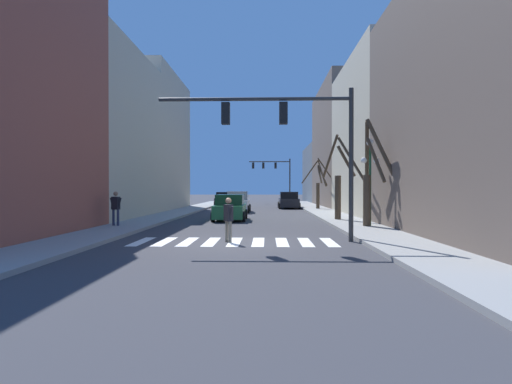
{
  "coord_description": "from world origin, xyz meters",
  "views": [
    {
      "loc": [
        1.22,
        -14.84,
        2.04
      ],
      "look_at": [
        0.28,
        20.32,
        1.74
      ],
      "focal_mm": 28.0,
      "sensor_mm": 36.0,
      "label": 1
    }
  ],
  "objects_px": {
    "traffic_signal_far": "(275,170)",
    "street_tree_right_near": "(339,183)",
    "car_at_intersection": "(225,200)",
    "street_tree_right_far": "(319,185)",
    "street_tree_left_mid": "(370,177)",
    "pedestrian_waiting_at_curb": "(116,205)",
    "car_parked_right_far": "(230,208)",
    "pedestrian_on_left_sidewalk": "(228,216)",
    "street_lamp_right_corner": "(370,164)",
    "car_parked_right_mid": "(289,201)",
    "car_driving_away_lane": "(238,203)",
    "traffic_signal_near": "(292,129)"
  },
  "relations": [
    {
      "from": "traffic_signal_far",
      "to": "street_tree_right_near",
      "type": "xyz_separation_m",
      "value": [
        3.35,
        -31.02,
        -2.16
      ]
    },
    {
      "from": "street_lamp_right_corner",
      "to": "street_tree_right_far",
      "type": "bearing_deg",
      "value": 91.06
    },
    {
      "from": "car_parked_right_mid",
      "to": "car_driving_away_lane",
      "type": "height_order",
      "value": "car_driving_away_lane"
    },
    {
      "from": "car_parked_right_mid",
      "to": "pedestrian_on_left_sidewalk",
      "type": "height_order",
      "value": "car_parked_right_mid"
    },
    {
      "from": "car_parked_right_far",
      "to": "car_at_intersection",
      "type": "height_order",
      "value": "car_parked_right_far"
    },
    {
      "from": "traffic_signal_near",
      "to": "car_at_intersection",
      "type": "distance_m",
      "value": 30.71
    },
    {
      "from": "traffic_signal_near",
      "to": "pedestrian_waiting_at_curb",
      "type": "bearing_deg",
      "value": 151.33
    },
    {
      "from": "car_parked_right_mid",
      "to": "pedestrian_waiting_at_curb",
      "type": "xyz_separation_m",
      "value": [
        -10.0,
        -21.1,
        0.38
      ]
    },
    {
      "from": "street_tree_left_mid",
      "to": "pedestrian_on_left_sidewalk",
      "type": "bearing_deg",
      "value": -142.5
    },
    {
      "from": "pedestrian_on_left_sidewalk",
      "to": "street_lamp_right_corner",
      "type": "bearing_deg",
      "value": 96.32
    },
    {
      "from": "traffic_signal_near",
      "to": "car_at_intersection",
      "type": "height_order",
      "value": "traffic_signal_near"
    },
    {
      "from": "car_at_intersection",
      "to": "street_tree_left_mid",
      "type": "relative_size",
      "value": 0.88
    },
    {
      "from": "street_lamp_right_corner",
      "to": "car_at_intersection",
      "type": "height_order",
      "value": "street_lamp_right_corner"
    },
    {
      "from": "car_parked_right_mid",
      "to": "street_tree_right_far",
      "type": "bearing_deg",
      "value": -142.53
    },
    {
      "from": "pedestrian_waiting_at_curb",
      "to": "street_tree_right_far",
      "type": "xyz_separation_m",
      "value": [
        12.64,
        17.65,
        1.15
      ]
    },
    {
      "from": "car_at_intersection",
      "to": "street_lamp_right_corner",
      "type": "bearing_deg",
      "value": -158.19
    },
    {
      "from": "street_tree_right_far",
      "to": "pedestrian_waiting_at_curb",
      "type": "bearing_deg",
      "value": -125.61
    },
    {
      "from": "car_parked_right_mid",
      "to": "street_tree_left_mid",
      "type": "height_order",
      "value": "street_tree_left_mid"
    },
    {
      "from": "traffic_signal_near",
      "to": "street_tree_right_near",
      "type": "relative_size",
      "value": 1.43
    },
    {
      "from": "car_parked_right_far",
      "to": "car_parked_right_mid",
      "type": "relative_size",
      "value": 0.88
    },
    {
      "from": "car_parked_right_mid",
      "to": "car_driving_away_lane",
      "type": "bearing_deg",
      "value": 145.42
    },
    {
      "from": "street_lamp_right_corner",
      "to": "car_at_intersection",
      "type": "xyz_separation_m",
      "value": [
        -10.0,
        24.98,
        -2.49
      ]
    },
    {
      "from": "traffic_signal_far",
      "to": "car_at_intersection",
      "type": "bearing_deg",
      "value": -119.58
    },
    {
      "from": "car_driving_away_lane",
      "to": "pedestrian_waiting_at_curb",
      "type": "distance_m",
      "value": 15.17
    },
    {
      "from": "traffic_signal_far",
      "to": "street_lamp_right_corner",
      "type": "height_order",
      "value": "traffic_signal_far"
    },
    {
      "from": "street_lamp_right_corner",
      "to": "car_parked_right_far",
      "type": "height_order",
      "value": "street_lamp_right_corner"
    },
    {
      "from": "car_driving_away_lane",
      "to": "pedestrian_waiting_at_curb",
      "type": "xyz_separation_m",
      "value": [
        -5.25,
        -14.22,
        0.35
      ]
    },
    {
      "from": "street_tree_right_near",
      "to": "car_driving_away_lane",
      "type": "bearing_deg",
      "value": 125.74
    },
    {
      "from": "car_at_intersection",
      "to": "street_tree_right_near",
      "type": "bearing_deg",
      "value": -155.9
    },
    {
      "from": "car_driving_away_lane",
      "to": "street_tree_right_near",
      "type": "distance_m",
      "value": 12.01
    },
    {
      "from": "traffic_signal_far",
      "to": "street_tree_right_near",
      "type": "distance_m",
      "value": 31.28
    },
    {
      "from": "car_driving_away_lane",
      "to": "street_tree_right_far",
      "type": "bearing_deg",
      "value": 114.88
    },
    {
      "from": "car_parked_right_far",
      "to": "car_at_intersection",
      "type": "xyz_separation_m",
      "value": [
        -2.39,
        19.73,
        -0.0
      ]
    },
    {
      "from": "car_driving_away_lane",
      "to": "pedestrian_on_left_sidewalk",
      "type": "xyz_separation_m",
      "value": [
        1.01,
        -19.27,
        0.17
      ]
    },
    {
      "from": "traffic_signal_far",
      "to": "car_parked_right_mid",
      "type": "relative_size",
      "value": 1.31
    },
    {
      "from": "street_tree_right_far",
      "to": "street_tree_right_near",
      "type": "relative_size",
      "value": 0.91
    },
    {
      "from": "car_at_intersection",
      "to": "street_tree_right_far",
      "type": "distance_m",
      "value": 12.38
    },
    {
      "from": "traffic_signal_far",
      "to": "street_tree_left_mid",
      "type": "distance_m",
      "value": 35.79
    },
    {
      "from": "car_at_intersection",
      "to": "street_tree_left_mid",
      "type": "xyz_separation_m",
      "value": [
        9.96,
        -25.14,
        1.83
      ]
    },
    {
      "from": "street_tree_left_mid",
      "to": "pedestrian_waiting_at_curb",
      "type": "bearing_deg",
      "value": -179.68
    },
    {
      "from": "traffic_signal_near",
      "to": "street_lamp_right_corner",
      "type": "height_order",
      "value": "traffic_signal_near"
    },
    {
      "from": "car_parked_right_far",
      "to": "street_tree_left_mid",
      "type": "relative_size",
      "value": 0.76
    },
    {
      "from": "car_parked_right_mid",
      "to": "pedestrian_on_left_sidewalk",
      "type": "relative_size",
      "value": 2.79
    },
    {
      "from": "street_tree_left_mid",
      "to": "traffic_signal_far",
      "type": "bearing_deg",
      "value": 96.55
    },
    {
      "from": "traffic_signal_near",
      "to": "car_parked_right_mid",
      "type": "xyz_separation_m",
      "value": [
        1.3,
        25.86,
        -3.53
      ]
    },
    {
      "from": "traffic_signal_near",
      "to": "traffic_signal_far",
      "type": "height_order",
      "value": "traffic_signal_far"
    },
    {
      "from": "traffic_signal_near",
      "to": "car_parked_right_mid",
      "type": "height_order",
      "value": "traffic_signal_near"
    },
    {
      "from": "traffic_signal_far",
      "to": "pedestrian_on_left_sidewalk",
      "type": "bearing_deg",
      "value": -93.65
    },
    {
      "from": "street_tree_right_far",
      "to": "street_tree_left_mid",
      "type": "relative_size",
      "value": 0.89
    },
    {
      "from": "car_parked_right_far",
      "to": "street_lamp_right_corner",
      "type": "bearing_deg",
      "value": 55.4
    }
  ]
}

